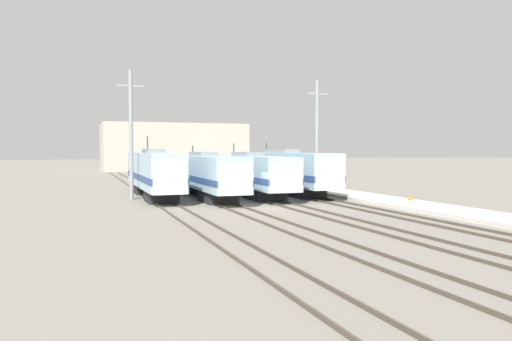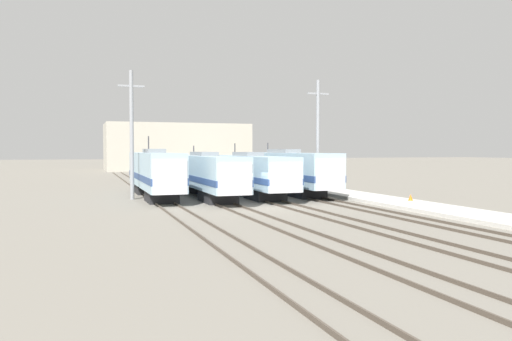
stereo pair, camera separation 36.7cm
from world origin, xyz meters
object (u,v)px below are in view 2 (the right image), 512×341
traffic_cone (411,197)px  locomotive_center_right (250,173)px  catenary_tower_left (132,133)px  locomotive_far_right (285,170)px  catenary_tower_right (318,135)px  locomotive_far_left (155,173)px  locomotive_center_left (205,174)px

traffic_cone → locomotive_center_right: bearing=131.3°
catenary_tower_left → locomotive_far_right: bearing=7.2°
catenary_tower_right → traffic_cone: 12.20m
locomotive_far_left → locomotive_center_right: size_ratio=0.92×
catenary_tower_left → catenary_tower_right: bearing=0.0°
locomotive_center_left → catenary_tower_left: (-6.28, 0.28, 3.54)m
catenary_tower_left → traffic_cone: size_ratio=21.87×
locomotive_far_left → catenary_tower_left: bearing=-158.9°
locomotive_far_right → traffic_cone: size_ratio=40.01×
locomotive_center_right → traffic_cone: locomotive_center_right is taller
locomotive_center_left → locomotive_far_right: size_ratio=0.97×
locomotive_far_left → catenary_tower_right: 15.77m
locomotive_center_right → catenary_tower_right: catenary_tower_right is taller
locomotive_center_right → traffic_cone: 14.55m
locomotive_far_left → locomotive_far_right: 12.80m
locomotive_center_right → locomotive_far_right: 4.59m
traffic_cone → catenary_tower_left: bearing=151.8°
locomotive_far_left → locomotive_center_right: locomotive_far_left is taller
catenary_tower_left → traffic_cone: 23.34m
catenary_tower_right → locomotive_center_right: bearing=179.0°
locomotive_far_left → locomotive_center_left: size_ratio=0.88×
locomotive_far_left → locomotive_center_right: 8.53m
catenary_tower_right → locomotive_center_left: bearing=-178.5°
locomotive_far_left → catenary_tower_left: size_ratio=1.56×
locomotive_center_right → locomotive_far_right: size_ratio=0.93×
catenary_tower_left → catenary_tower_right: (17.40, 0.00, 0.00)m
locomotive_far_left → catenary_tower_left: catenary_tower_left is taller
locomotive_far_left → locomotive_far_right: size_ratio=0.86×
locomotive_center_left → locomotive_far_right: (8.50, 2.14, 0.11)m
locomotive_center_right → locomotive_far_right: bearing=22.2°
locomotive_far_right → catenary_tower_right: size_ratio=1.83×
locomotive_far_left → locomotive_far_right: locomotive_far_left is taller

